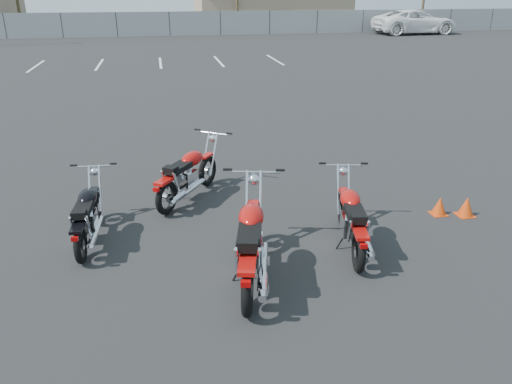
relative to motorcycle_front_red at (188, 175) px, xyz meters
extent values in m
plane|color=black|center=(0.77, -2.06, -0.47)|extent=(120.00, 120.00, 0.00)
torus|color=black|center=(0.41, 0.61, -0.17)|extent=(0.43, 0.56, 0.60)
cylinder|color=silver|center=(0.41, 0.61, -0.17)|extent=(0.17, 0.19, 0.16)
torus|color=black|center=(-0.41, -0.59, -0.17)|extent=(0.43, 0.56, 0.60)
cylinder|color=silver|center=(-0.41, -0.59, -0.17)|extent=(0.17, 0.19, 0.16)
cube|color=black|center=(0.00, 0.01, -0.13)|extent=(0.67, 0.92, 0.06)
cube|color=silver|center=(-0.03, -0.03, -0.07)|extent=(0.45, 0.47, 0.30)
cylinder|color=silver|center=(-0.03, -0.03, 0.11)|extent=(0.31, 0.32, 0.26)
ellipsoid|color=#B90E0B|center=(0.10, 0.16, 0.25)|extent=(0.58, 0.65, 0.26)
cube|color=black|center=(-0.17, -0.24, 0.23)|extent=(0.52, 0.60, 0.10)
cube|color=black|center=(-0.31, -0.44, 0.27)|extent=(0.28, 0.27, 0.12)
cube|color=#B90E0B|center=(-0.42, -0.60, 0.14)|extent=(0.39, 0.45, 0.05)
cube|color=#B90E0B|center=(0.41, 0.61, 0.14)|extent=(0.30, 0.35, 0.04)
cylinder|color=silver|center=(-0.23, -0.53, 0.08)|extent=(0.14, 0.18, 0.39)
cylinder|color=silver|center=(-0.43, -0.39, 0.08)|extent=(0.14, 0.18, 0.39)
cylinder|color=silver|center=(-0.04, -0.33, -0.19)|extent=(0.70, 0.96, 0.13)
cylinder|color=silver|center=(-0.22, -0.59, -0.17)|extent=(0.30, 0.36, 0.13)
cylinder|color=silver|center=(0.55, 0.66, 0.15)|extent=(0.26, 0.35, 0.79)
cylinder|color=silver|center=(0.40, 0.76, 0.15)|extent=(0.26, 0.35, 0.79)
sphere|color=silver|center=(0.56, 0.84, 0.41)|extent=(0.22, 0.22, 0.16)
cylinder|color=silver|center=(0.57, 0.86, 0.51)|extent=(0.59, 0.42, 0.03)
cylinder|color=black|center=(0.85, 0.64, 0.55)|extent=(0.12, 0.10, 0.04)
cylinder|color=black|center=(0.28, 1.04, 0.55)|extent=(0.12, 0.10, 0.04)
cylinder|color=black|center=(-0.18, 0.01, -0.32)|extent=(0.14, 0.11, 0.30)
cube|color=#990505|center=(-0.57, -0.82, 0.08)|extent=(0.12, 0.11, 0.06)
torus|color=black|center=(-1.57, -0.69, -0.20)|extent=(0.13, 0.55, 0.54)
cylinder|color=silver|center=(-1.57, -0.69, -0.20)|extent=(0.10, 0.15, 0.14)
torus|color=black|center=(-1.64, -2.00, -0.20)|extent=(0.13, 0.55, 0.54)
cylinder|color=silver|center=(-1.64, -2.00, -0.20)|extent=(0.10, 0.15, 0.14)
cube|color=black|center=(-1.61, -1.34, -0.16)|extent=(0.15, 0.95, 0.05)
cube|color=silver|center=(-1.61, -1.39, -0.11)|extent=(0.27, 0.36, 0.27)
cylinder|color=silver|center=(-1.61, -1.39, 0.05)|extent=(0.19, 0.24, 0.24)
ellipsoid|color=black|center=(-1.60, -1.18, 0.18)|extent=(0.31, 0.54, 0.23)
cube|color=black|center=(-1.62, -1.61, 0.16)|extent=(0.26, 0.51, 0.09)
cube|color=black|center=(-1.64, -1.84, 0.20)|extent=(0.21, 0.17, 0.11)
cube|color=black|center=(-1.65, -2.01, 0.08)|extent=(0.18, 0.39, 0.05)
cube|color=black|center=(-1.57, -0.69, 0.08)|extent=(0.14, 0.31, 0.04)
cylinder|color=silver|center=(-1.53, -1.87, 0.03)|extent=(0.05, 0.17, 0.36)
cylinder|color=silver|center=(-1.74, -1.86, 0.03)|extent=(0.05, 0.17, 0.36)
cylinder|color=silver|center=(-1.48, -1.62, -0.22)|extent=(0.14, 1.00, 0.12)
cylinder|color=silver|center=(-1.49, -1.91, -0.20)|extent=(0.13, 0.33, 0.12)
cylinder|color=silver|center=(-1.48, -0.59, 0.09)|extent=(0.06, 0.36, 0.71)
cylinder|color=silver|center=(-1.64, -0.58, 0.09)|extent=(0.06, 0.36, 0.71)
sphere|color=silver|center=(-1.55, -0.44, 0.32)|extent=(0.15, 0.15, 0.14)
cylinder|color=silver|center=(-1.55, -0.42, 0.41)|extent=(0.63, 0.06, 0.03)
cylinder|color=black|center=(-1.24, -0.46, 0.45)|extent=(0.11, 0.04, 0.03)
cylinder|color=black|center=(-1.87, -0.42, 0.45)|extent=(0.11, 0.04, 0.03)
cylinder|color=black|center=(-1.74, -1.43, -0.34)|extent=(0.14, 0.03, 0.27)
cube|color=#990505|center=(-1.66, -2.25, 0.03)|extent=(0.09, 0.06, 0.05)
torus|color=black|center=(0.81, -2.06, -0.14)|extent=(0.27, 0.68, 0.67)
cylinder|color=silver|center=(0.81, -2.06, -0.14)|extent=(0.15, 0.20, 0.18)
torus|color=black|center=(0.44, -3.62, -0.14)|extent=(0.27, 0.68, 0.67)
cylinder|color=silver|center=(0.44, -3.62, -0.14)|extent=(0.15, 0.20, 0.18)
cube|color=black|center=(0.63, -2.84, -0.09)|extent=(0.37, 1.16, 0.07)
cube|color=silver|center=(0.61, -2.89, -0.03)|extent=(0.40, 0.48, 0.33)
cylinder|color=silver|center=(0.61, -2.89, 0.17)|extent=(0.28, 0.32, 0.29)
ellipsoid|color=#B90E0B|center=(0.67, -2.65, 0.33)|extent=(0.48, 0.70, 0.28)
cube|color=black|center=(0.55, -3.16, 0.30)|extent=(0.42, 0.66, 0.11)
cube|color=black|center=(0.49, -3.43, 0.35)|extent=(0.28, 0.25, 0.13)
cube|color=#B90E0B|center=(0.44, -3.64, 0.21)|extent=(0.30, 0.50, 0.06)
cube|color=#B90E0B|center=(0.81, -2.06, 0.21)|extent=(0.23, 0.40, 0.04)
cylinder|color=silver|center=(0.61, -3.49, 0.14)|extent=(0.10, 0.21, 0.44)
cylinder|color=silver|center=(0.35, -3.43, 0.14)|extent=(0.10, 0.21, 0.44)
cylinder|color=silver|center=(0.72, -3.20, -0.16)|extent=(0.37, 1.21, 0.14)
cylinder|color=silver|center=(0.64, -3.55, -0.14)|extent=(0.22, 0.41, 0.15)
cylinder|color=silver|center=(0.94, -1.95, 0.22)|extent=(0.15, 0.44, 0.87)
cylinder|color=silver|center=(0.74, -1.90, 0.22)|extent=(0.15, 0.44, 0.87)
sphere|color=silver|center=(0.88, -1.75, 0.50)|extent=(0.21, 0.21, 0.18)
cylinder|color=silver|center=(0.88, -1.73, 0.61)|extent=(0.76, 0.21, 0.03)
cylinder|color=black|center=(1.26, -1.84, 0.66)|extent=(0.14, 0.07, 0.04)
cylinder|color=black|center=(0.50, -1.67, 0.66)|extent=(0.14, 0.07, 0.04)
cylinder|color=black|center=(0.45, -2.91, -0.31)|extent=(0.18, 0.07, 0.33)
cube|color=#990505|center=(0.37, -3.92, 0.14)|extent=(0.12, 0.09, 0.07)
torus|color=black|center=(2.38, -1.60, -0.18)|extent=(0.22, 0.59, 0.58)
cylinder|color=silver|center=(2.38, -1.60, -0.18)|extent=(0.13, 0.17, 0.15)
torus|color=black|center=(2.09, -2.96, -0.18)|extent=(0.22, 0.59, 0.58)
cylinder|color=silver|center=(2.09, -2.96, -0.18)|extent=(0.13, 0.17, 0.15)
cube|color=black|center=(2.24, -2.28, -0.14)|extent=(0.30, 1.01, 0.06)
cube|color=silver|center=(2.23, -2.33, -0.09)|extent=(0.34, 0.41, 0.29)
cylinder|color=silver|center=(2.23, -2.33, 0.09)|extent=(0.24, 0.27, 0.25)
ellipsoid|color=#B90E0B|center=(2.27, -2.11, 0.22)|extent=(0.40, 0.61, 0.25)
cube|color=black|center=(2.18, -2.56, 0.20)|extent=(0.35, 0.57, 0.10)
cube|color=black|center=(2.13, -2.80, 0.24)|extent=(0.24, 0.21, 0.12)
cube|color=#B90E0B|center=(2.09, -2.98, 0.12)|extent=(0.25, 0.43, 0.05)
cube|color=#B90E0B|center=(2.38, -1.60, 0.12)|extent=(0.19, 0.35, 0.04)
cylinder|color=silver|center=(2.24, -2.85, 0.06)|extent=(0.08, 0.18, 0.38)
cylinder|color=silver|center=(2.01, -2.80, 0.06)|extent=(0.08, 0.18, 0.38)
cylinder|color=silver|center=(2.33, -2.59, -0.20)|extent=(0.30, 1.06, 0.12)
cylinder|color=silver|center=(2.27, -2.90, -0.18)|extent=(0.18, 0.36, 0.13)
cylinder|color=silver|center=(2.48, -1.50, 0.13)|extent=(0.12, 0.39, 0.76)
cylinder|color=silver|center=(2.31, -1.47, 0.13)|extent=(0.12, 0.39, 0.76)
sphere|color=silver|center=(2.43, -1.33, 0.38)|extent=(0.18, 0.18, 0.15)
cylinder|color=silver|center=(2.43, -1.31, 0.47)|extent=(0.67, 0.16, 0.03)
cylinder|color=black|center=(2.76, -1.40, 0.51)|extent=(0.12, 0.06, 0.03)
cylinder|color=black|center=(2.10, -1.26, 0.51)|extent=(0.12, 0.06, 0.03)
cylinder|color=black|center=(2.08, -2.35, -0.33)|extent=(0.15, 0.05, 0.29)
cube|color=#990505|center=(2.04, -3.23, 0.06)|extent=(0.11, 0.08, 0.06)
cone|color=#D63E0B|center=(4.16, -1.49, -0.31)|extent=(0.24, 0.24, 0.30)
cube|color=#D63E0B|center=(4.16, -1.49, -0.47)|extent=(0.26, 0.26, 0.01)
cone|color=#D63E0B|center=(4.58, -1.63, -0.30)|extent=(0.26, 0.26, 0.32)
cube|color=#D63E0B|center=(4.58, -1.63, -0.47)|extent=(0.28, 0.28, 0.01)
cube|color=gray|center=(0.77, 32.94, 0.43)|extent=(80.00, 0.04, 1.80)
cylinder|color=black|center=(-11.23, 32.94, 0.43)|extent=(0.06, 0.06, 1.80)
cylinder|color=black|center=(-7.23, 32.94, 0.43)|extent=(0.06, 0.06, 1.80)
cylinder|color=black|center=(-3.23, 32.94, 0.43)|extent=(0.06, 0.06, 1.80)
cylinder|color=black|center=(0.77, 32.94, 0.43)|extent=(0.06, 0.06, 1.80)
cylinder|color=black|center=(4.77, 32.94, 0.43)|extent=(0.06, 0.06, 1.80)
cylinder|color=black|center=(8.77, 32.94, 0.43)|extent=(0.06, 0.06, 1.80)
cylinder|color=black|center=(12.77, 32.94, 0.43)|extent=(0.06, 0.06, 1.80)
cylinder|color=black|center=(16.77, 32.94, 0.43)|extent=(0.06, 0.06, 1.80)
cylinder|color=black|center=(20.77, 32.94, 0.43)|extent=(0.06, 0.06, 1.80)
cylinder|color=black|center=(24.77, 32.94, 0.43)|extent=(0.06, 0.06, 1.80)
cylinder|color=black|center=(28.77, 32.94, 0.43)|extent=(0.06, 0.06, 1.80)
cube|color=#9F8466|center=(10.77, 41.94, 1.23)|extent=(14.00, 9.00, 3.40)
cube|color=silver|center=(-6.23, 17.94, -0.47)|extent=(0.12, 4.00, 0.01)
cube|color=silver|center=(-3.23, 17.94, -0.47)|extent=(0.12, 4.00, 0.01)
cube|color=silver|center=(-0.23, 17.94, -0.47)|extent=(0.12, 4.00, 0.01)
cube|color=silver|center=(2.77, 17.94, -0.47)|extent=(0.12, 4.00, 0.01)
cube|color=silver|center=(5.77, 17.94, -0.47)|extent=(0.12, 4.00, 0.01)
imported|color=white|center=(20.32, 30.75, 1.01)|extent=(3.56, 7.97, 2.96)
camera|label=1|loc=(-0.41, -8.52, 3.16)|focal=35.00mm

